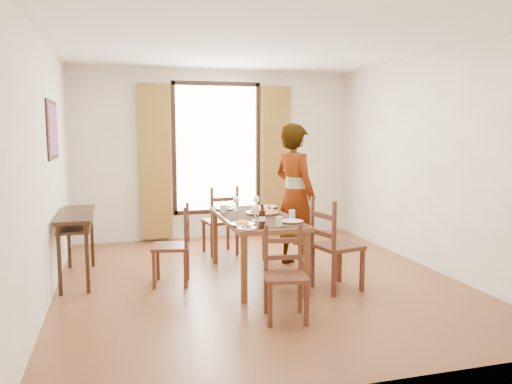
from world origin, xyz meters
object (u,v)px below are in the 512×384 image
object	(u,v)px
dining_table	(256,222)
console_table	(76,222)
man	(295,195)
pasta_platter	(263,210)

from	to	relation	value
dining_table	console_table	bearing A→B (deg)	165.78
man	pasta_platter	world-z (taller)	man
console_table	man	size ratio (longest dim) A/B	0.65
console_table	dining_table	world-z (taller)	console_table
dining_table	man	world-z (taller)	man
dining_table	man	xyz separation A→B (m)	(0.64, 0.43, 0.23)
pasta_platter	dining_table	bearing A→B (deg)	-140.97
dining_table	pasta_platter	size ratio (longest dim) A/B	4.17
pasta_platter	man	bearing A→B (deg)	32.53
console_table	man	world-z (taller)	man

